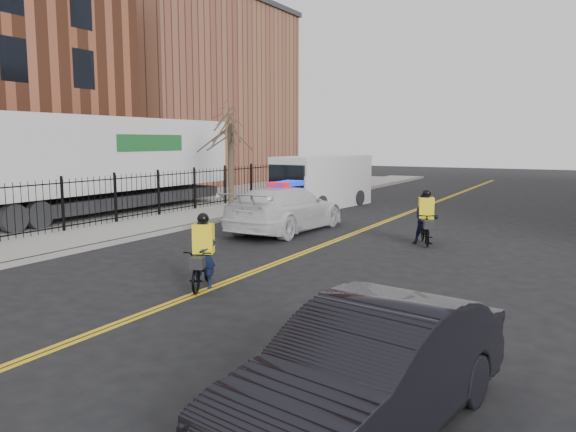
# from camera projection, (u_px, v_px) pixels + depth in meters

# --- Properties ---
(ground) EXTENTS (120.00, 120.00, 0.00)m
(ground) POSITION_uv_depth(u_px,v_px,m) (256.00, 271.00, 14.45)
(ground) COLOR black
(ground) RESTS_ON ground
(center_line_left) EXTENTS (0.10, 60.00, 0.01)m
(center_line_left) POSITION_uv_depth(u_px,v_px,m) (365.00, 228.00, 21.45)
(center_line_left) COLOR gold
(center_line_left) RESTS_ON ground
(center_line_right) EXTENTS (0.10, 60.00, 0.01)m
(center_line_right) POSITION_uv_depth(u_px,v_px,m) (369.00, 229.00, 21.37)
(center_line_right) COLOR gold
(center_line_right) RESTS_ON ground
(sidewalk) EXTENTS (3.00, 60.00, 0.15)m
(sidewalk) POSITION_uv_depth(u_px,v_px,m) (208.00, 214.00, 24.96)
(sidewalk) COLOR gray
(sidewalk) RESTS_ON ground
(curb) EXTENTS (0.20, 60.00, 0.15)m
(curb) POSITION_uv_depth(u_px,v_px,m) (236.00, 217.00, 24.25)
(curb) COLOR gray
(curb) RESTS_ON ground
(iron_fence) EXTENTS (0.12, 28.00, 2.00)m
(iron_fence) POSITION_uv_depth(u_px,v_px,m) (181.00, 192.00, 25.55)
(iron_fence) COLOR black
(iron_fence) RESTS_ON ground
(lot_pad) EXTENTS (18.00, 60.00, 0.02)m
(lot_pad) POSITION_uv_depth(u_px,v_px,m) (49.00, 203.00, 29.96)
(lot_pad) COLOR gray
(lot_pad) RESTS_ON ground
(warehouse_far) EXTENTS (14.00, 18.00, 14.00)m
(warehouse_far) POSITION_uv_depth(u_px,v_px,m) (170.00, 95.00, 45.32)
(warehouse_far) COLOR brown
(warehouse_far) RESTS_ON ground
(street_tree) EXTENTS (3.20, 3.20, 4.80)m
(street_tree) POSITION_uv_depth(u_px,v_px,m) (230.00, 136.00, 26.29)
(street_tree) COLOR #33281E
(street_tree) RESTS_ON sidewalk
(police_cruiser) EXTENTS (2.48, 5.86, 1.85)m
(police_cruiser) POSITION_uv_depth(u_px,v_px,m) (286.00, 209.00, 20.65)
(police_cruiser) COLOR silver
(police_cruiser) RESTS_ON ground
(dark_sedan) EXTENTS (2.32, 4.77, 1.51)m
(dark_sedan) POSITION_uv_depth(u_px,v_px,m) (370.00, 370.00, 6.35)
(dark_sedan) COLOR black
(dark_sedan) RESTS_ON ground
(cargo_van) EXTENTS (3.07, 6.39, 2.57)m
(cargo_van) POSITION_uv_depth(u_px,v_px,m) (321.00, 182.00, 28.16)
(cargo_van) COLOR silver
(cargo_van) RESTS_ON ground
(semi_trailer) EXTENTS (2.85, 14.03, 4.37)m
(semi_trailer) POSITION_uv_depth(u_px,v_px,m) (111.00, 159.00, 25.65)
(semi_trailer) COLOR silver
(semi_trailer) RESTS_ON ground
(cyclist_near) EXTENTS (1.28, 1.86, 1.73)m
(cyclist_near) POSITION_uv_depth(u_px,v_px,m) (204.00, 262.00, 12.71)
(cyclist_near) COLOR black
(cyclist_near) RESTS_ON ground
(cyclist_far) EXTENTS (1.15, 1.83, 1.79)m
(cyclist_far) POSITION_uv_depth(u_px,v_px,m) (426.00, 223.00, 18.08)
(cyclist_far) COLOR black
(cyclist_far) RESTS_ON ground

